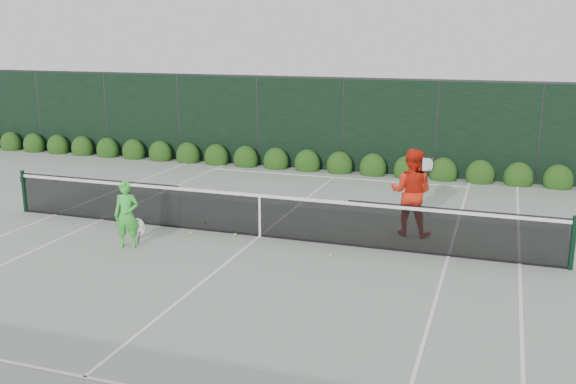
% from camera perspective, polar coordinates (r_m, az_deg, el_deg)
% --- Properties ---
extents(ground, '(80.00, 80.00, 0.00)m').
position_cam_1_polar(ground, '(14.38, -2.50, -3.97)').
color(ground, gray).
rests_on(ground, ground).
extents(tennis_net, '(12.90, 0.10, 1.07)m').
position_cam_1_polar(tennis_net, '(14.24, -2.62, -1.92)').
color(tennis_net, black).
rests_on(tennis_net, ground).
extents(player_woman, '(0.65, 0.47, 1.43)m').
position_cam_1_polar(player_woman, '(13.88, -14.14, -1.98)').
color(player_woman, '#3ED543').
rests_on(player_woman, ground).
extents(player_man, '(1.02, 0.83, 1.96)m').
position_cam_1_polar(player_man, '(14.51, 10.90, -0.01)').
color(player_man, red).
rests_on(player_man, ground).
extents(court_lines, '(11.03, 23.83, 0.01)m').
position_cam_1_polar(court_lines, '(14.38, -2.50, -3.95)').
color(court_lines, white).
rests_on(court_lines, ground).
extents(windscreen_fence, '(32.00, 21.07, 3.06)m').
position_cam_1_polar(windscreen_fence, '(11.58, -7.45, -0.70)').
color(windscreen_fence, black).
rests_on(windscreen_fence, ground).
extents(hedge_row, '(31.66, 0.65, 0.94)m').
position_cam_1_polar(hedge_row, '(20.93, 4.60, 2.35)').
color(hedge_row, '#14380F').
rests_on(hedge_row, ground).
extents(tennis_balls, '(3.50, 1.35, 0.07)m').
position_cam_1_polar(tennis_balls, '(14.36, -4.49, -3.89)').
color(tennis_balls, '#CCD930').
rests_on(tennis_balls, ground).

